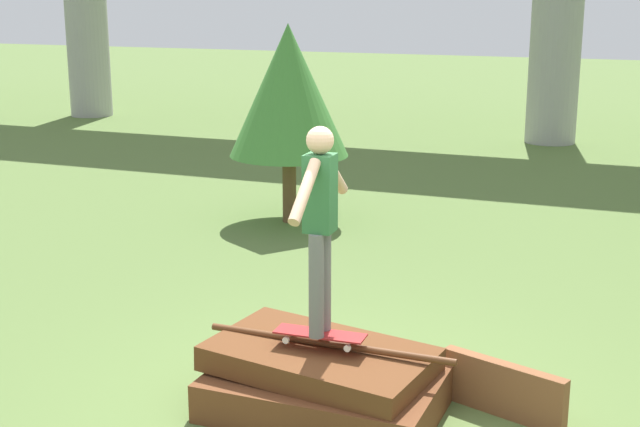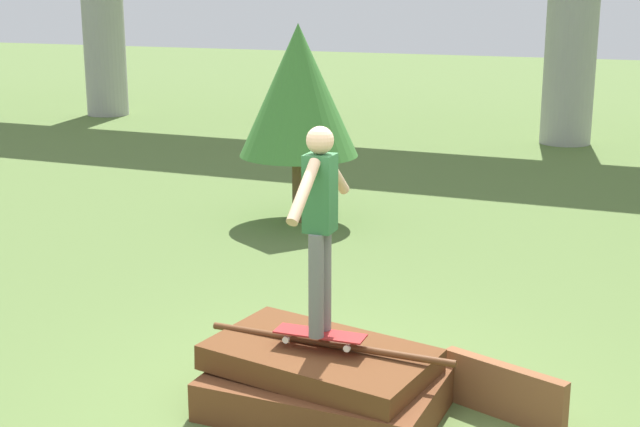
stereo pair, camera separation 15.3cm
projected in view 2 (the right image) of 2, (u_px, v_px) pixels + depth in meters
ground_plane at (329, 407)px, 7.23m from camera, size 80.00×80.00×0.00m
scrap_pile at (326, 379)px, 7.17m from camera, size 2.07×1.37×0.58m
scrap_plank_loose at (504, 391)px, 7.01m from camera, size 1.04×0.45×0.44m
skateboard at (320, 334)px, 7.02m from camera, size 0.74×0.24×0.09m
skater at (320, 216)px, 6.78m from camera, size 0.23×1.20×1.64m
tree_behind_left at (298, 91)px, 12.57m from camera, size 1.70×1.70×2.85m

